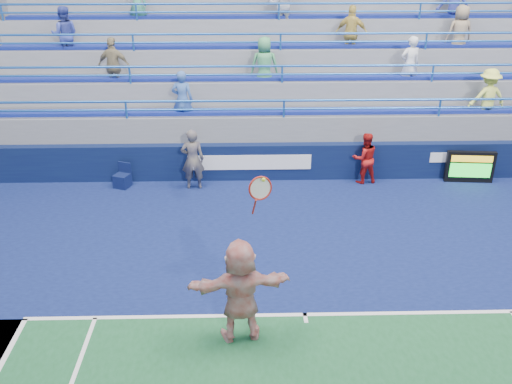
{
  "coord_description": "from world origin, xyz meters",
  "views": [
    {
      "loc": [
        -1.18,
        -8.99,
        7.07
      ],
      "look_at": [
        -0.9,
        2.5,
        1.5
      ],
      "focal_mm": 40.0,
      "sensor_mm": 36.0,
      "label": 1
    }
  ],
  "objects_px": {
    "serve_speed_board": "(470,167)",
    "tennis_player": "(240,291)",
    "line_judge": "(193,159)",
    "ball_girl": "(365,158)",
    "judge_chair": "(122,180)"
  },
  "relations": [
    {
      "from": "tennis_player",
      "to": "line_judge",
      "type": "height_order",
      "value": "tennis_player"
    },
    {
      "from": "tennis_player",
      "to": "ball_girl",
      "type": "xyz_separation_m",
      "value": [
        3.59,
        6.77,
        -0.26
      ]
    },
    {
      "from": "judge_chair",
      "to": "line_judge",
      "type": "xyz_separation_m",
      "value": [
        2.06,
        -0.12,
        0.66
      ]
    },
    {
      "from": "tennis_player",
      "to": "line_judge",
      "type": "distance_m",
      "value": 6.63
    },
    {
      "from": "ball_girl",
      "to": "judge_chair",
      "type": "bearing_deg",
      "value": -7.42
    },
    {
      "from": "ball_girl",
      "to": "line_judge",
      "type": "bearing_deg",
      "value": -5.51
    },
    {
      "from": "tennis_player",
      "to": "line_judge",
      "type": "relative_size",
      "value": 1.83
    },
    {
      "from": "line_judge",
      "to": "serve_speed_board",
      "type": "bearing_deg",
      "value": 177.78
    },
    {
      "from": "serve_speed_board",
      "to": "tennis_player",
      "type": "height_order",
      "value": "tennis_player"
    },
    {
      "from": "serve_speed_board",
      "to": "tennis_player",
      "type": "relative_size",
      "value": 0.43
    },
    {
      "from": "tennis_player",
      "to": "judge_chair",
      "type": "bearing_deg",
      "value": 117.34
    },
    {
      "from": "serve_speed_board",
      "to": "line_judge",
      "type": "xyz_separation_m",
      "value": [
        -8.05,
        -0.22,
        0.41
      ]
    },
    {
      "from": "line_judge",
      "to": "ball_girl",
      "type": "relative_size",
      "value": 1.16
    },
    {
      "from": "judge_chair",
      "to": "line_judge",
      "type": "relative_size",
      "value": 0.4
    },
    {
      "from": "judge_chair",
      "to": "ball_girl",
      "type": "bearing_deg",
      "value": 1.3
    }
  ]
}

